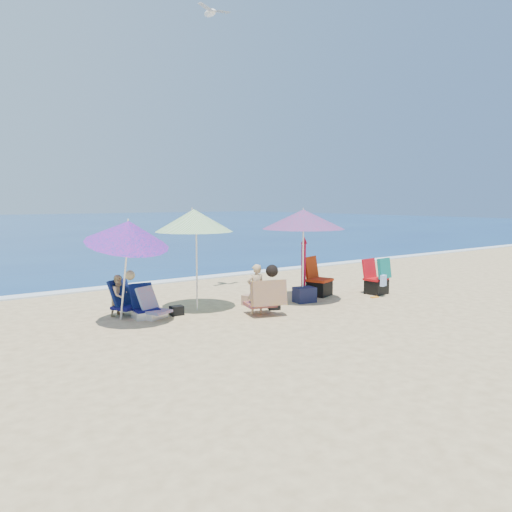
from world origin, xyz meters
TOP-DOWN VIEW (x-y plane):
  - ground at (0.00, 0.00)m, footprint 120.00×120.00m
  - foam at (0.00, 5.10)m, footprint 120.00×0.50m
  - umbrella_turquoise at (0.82, 0.72)m, footprint 1.89×1.89m
  - umbrella_striped at (-1.60, 1.40)m, footprint 1.83×1.83m
  - umbrella_blue at (-3.20, 1.01)m, footprint 1.64×1.70m
  - furled_umbrella at (1.18, 1.10)m, footprint 0.17×0.18m
  - chair_navy at (-2.73, 1.41)m, footprint 0.53×0.62m
  - chair_rainbow at (-2.64, 1.26)m, footprint 0.61×0.73m
  - camp_chair_left at (1.61, 1.04)m, footprint 0.75×0.75m
  - camp_chair_right at (2.92, 0.32)m, footprint 0.54×0.73m
  - person_center at (-0.76, 0.19)m, footprint 0.75×0.84m
  - person_left at (-3.04, 1.87)m, footprint 0.67×0.72m
  - bag_black_a at (-2.13, 1.21)m, footprint 0.27×0.21m
  - bag_tan at (-0.39, 1.18)m, footprint 0.31×0.26m
  - bag_navy_b at (0.81, 0.65)m, footprint 0.51×0.42m
  - bag_black_b at (-0.23, 0.45)m, footprint 0.29×0.25m
  - orange_item at (2.52, 0.05)m, footprint 0.21×0.12m
  - seagull at (-0.41, 2.60)m, footprint 0.88×0.52m

SIDE VIEW (x-z plane):
  - ground at x=0.00m, z-range 0.00..0.00m
  - orange_item at x=2.52m, z-range 0.00..0.03m
  - foam at x=0.00m, z-range 0.00..0.04m
  - bag_black_b at x=-0.23m, z-range 0.00..0.19m
  - bag_black_a at x=-2.13m, z-range 0.00..0.19m
  - bag_tan at x=-0.39m, z-range 0.00..0.23m
  - chair_rainbow at x=-2.64m, z-range -0.14..0.47m
  - bag_navy_b at x=0.81m, z-range 0.00..0.34m
  - chair_navy at x=-2.73m, z-range -0.15..0.50m
  - camp_chair_left at x=1.61m, z-range -0.19..0.76m
  - camp_chair_right at x=2.92m, z-range -0.13..0.78m
  - person_left at x=-3.04m, z-range -0.04..0.88m
  - person_center at x=-0.76m, z-range -0.02..1.02m
  - furled_umbrella at x=1.18m, z-range 0.07..1.53m
  - umbrella_blue at x=-3.20m, z-range 0.67..2.76m
  - umbrella_turquoise at x=0.82m, z-range 0.81..2.95m
  - umbrella_striped at x=-1.60m, z-range 0.81..2.97m
  - seagull at x=-0.41m, z-range 6.52..6.68m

